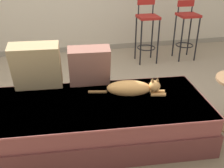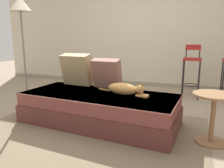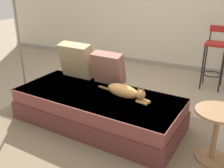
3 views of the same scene
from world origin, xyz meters
The scene contains 10 objects.
ground_plane centered at (0.00, 0.00, 0.00)m, with size 16.00×16.00×0.00m, color gray.
wall_back_panel centered at (0.00, 2.25, 1.30)m, with size 8.00×0.10×2.60m, color beige.
wall_baseboard_trim centered at (0.00, 2.20, 0.04)m, with size 8.00×0.02×0.09m, color gray.
area_rug centered at (0.00, -0.70, 0.00)m, with size 2.74×2.00×0.01m, color #75664C.
couch centered at (0.00, -0.40, 0.21)m, with size 2.10×1.03×0.40m.
throw_pillow_corner centered at (-0.54, -0.02, 0.65)m, with size 0.48×0.29×0.49m.
throw_pillow_middle centered at (-0.03, -0.05, 0.62)m, with size 0.42×0.26×0.43m.
cat centered at (0.34, -0.34, 0.48)m, with size 0.73×0.25×0.19m.
bar_stool_near_window centered at (1.09, 1.47, 0.59)m, with size 0.32×0.32×1.00m.
side_table centered at (1.37, -0.49, 0.36)m, with size 0.44×0.44×0.55m.
Camera 3 is at (1.45, -2.87, 1.69)m, focal length 42.00 mm.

